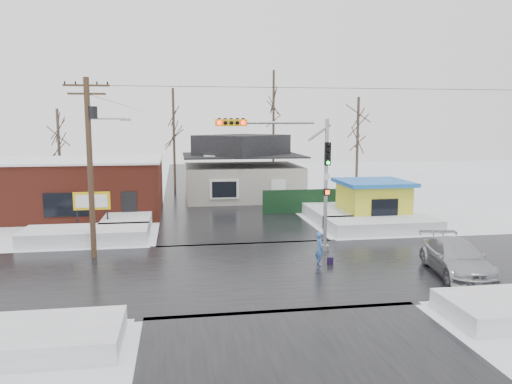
{
  "coord_description": "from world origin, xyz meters",
  "views": [
    {
      "loc": [
        -3.69,
        -22.16,
        6.84
      ],
      "look_at": [
        0.55,
        4.79,
        3.0
      ],
      "focal_mm": 35.0,
      "sensor_mm": 36.0,
      "label": 1
    }
  ],
  "objects": [
    {
      "name": "snowbank_ne",
      "position": [
        9.0,
        7.0,
        0.4
      ],
      "size": [
        7.0,
        3.0,
        0.8
      ],
      "primitive_type": "cube",
      "color": "white",
      "rests_on": "ground"
    },
    {
      "name": "road_ns",
      "position": [
        0.0,
        0.0,
        0.01
      ],
      "size": [
        10.0,
        120.0,
        0.02
      ],
      "primitive_type": "cube",
      "color": "black",
      "rests_on": "ground"
    },
    {
      "name": "shopping_bag",
      "position": [
        3.48,
        0.33,
        0.17
      ],
      "size": [
        0.28,
        0.12,
        0.35
      ],
      "primitive_type": "cube",
      "rotation": [
        0.0,
        0.0,
        -0.0
      ],
      "color": "black",
      "rests_on": "ground"
    },
    {
      "name": "pedestrian",
      "position": [
        2.94,
        0.37,
        0.8
      ],
      "size": [
        0.44,
        0.62,
        1.6
      ],
      "primitive_type": "imported",
      "rotation": [
        0.0,
        0.0,
        1.67
      ],
      "color": "#3E67AF",
      "rests_on": "ground"
    },
    {
      "name": "snowbank_sw",
      "position": [
        -9.0,
        -7.0,
        0.35
      ],
      "size": [
        7.0,
        3.0,
        0.7
      ],
      "primitive_type": "cube",
      "color": "white",
      "rests_on": "ground"
    },
    {
      "name": "kiosk",
      "position": [
        9.5,
        9.99,
        1.46
      ],
      "size": [
        4.6,
        4.6,
        2.88
      ],
      "color": "gold",
      "rests_on": "ground"
    },
    {
      "name": "road_ew",
      "position": [
        0.0,
        0.0,
        0.01
      ],
      "size": [
        120.0,
        10.0,
        0.02
      ],
      "primitive_type": "cube",
      "color": "black",
      "rests_on": "ground"
    },
    {
      "name": "car",
      "position": [
        8.61,
        -2.03,
        0.76
      ],
      "size": [
        2.95,
        5.5,
        1.52
      ],
      "primitive_type": "imported",
      "rotation": [
        0.0,
        0.0,
        -0.16
      ],
      "color": "#ADAEB5",
      "rests_on": "ground"
    },
    {
      "name": "traffic_signal",
      "position": [
        2.43,
        2.97,
        4.54
      ],
      "size": [
        6.05,
        0.68,
        7.0
      ],
      "color": "gray",
      "rests_on": "ground"
    },
    {
      "name": "snowbank_nside_w",
      "position": [
        -7.0,
        12.0,
        0.4
      ],
      "size": [
        3.0,
        8.0,
        0.8
      ],
      "primitive_type": "cube",
      "color": "white",
      "rests_on": "ground"
    },
    {
      "name": "house",
      "position": [
        2.0,
        22.0,
        2.62
      ],
      "size": [
        10.4,
        8.4,
        5.76
      ],
      "color": "#A6A095",
      "rests_on": "ground"
    },
    {
      "name": "tree_far_mid",
      "position": [
        6.0,
        28.0,
        9.54
      ],
      "size": [
        3.0,
        3.0,
        12.0
      ],
      "color": "#332821",
      "rests_on": "ground"
    },
    {
      "name": "marquee_sign",
      "position": [
        -9.0,
        9.49,
        1.92
      ],
      "size": [
        2.2,
        0.21,
        2.55
      ],
      "color": "black",
      "rests_on": "ground"
    },
    {
      "name": "snowbank_nw",
      "position": [
        -9.0,
        7.0,
        0.4
      ],
      "size": [
        7.0,
        3.0,
        0.8
      ],
      "primitive_type": "cube",
      "color": "white",
      "rests_on": "ground"
    },
    {
      "name": "brick_building",
      "position": [
        -11.0,
        15.99,
        2.08
      ],
      "size": [
        12.2,
        8.2,
        4.12
      ],
      "color": "maroon",
      "rests_on": "ground"
    },
    {
      "name": "snowbank_nside_e",
      "position": [
        7.0,
        12.0,
        0.4
      ],
      "size": [
        3.0,
        8.0,
        0.8
      ],
      "primitive_type": "cube",
      "color": "white",
      "rests_on": "ground"
    },
    {
      "name": "fence",
      "position": [
        6.5,
        14.0,
        0.9
      ],
      "size": [
        8.0,
        0.12,
        1.8
      ],
      "primitive_type": "cube",
      "color": "black",
      "rests_on": "ground"
    },
    {
      "name": "tree_far_west",
      "position": [
        -14.0,
        24.0,
        6.36
      ],
      "size": [
        3.0,
        3.0,
        8.0
      ],
      "color": "#332821",
      "rests_on": "ground"
    },
    {
      "name": "utility_pole",
      "position": [
        -7.93,
        3.5,
        5.11
      ],
      "size": [
        3.15,
        0.44,
        9.0
      ],
      "color": "#382619",
      "rests_on": "ground"
    },
    {
      "name": "ground",
      "position": [
        0.0,
        0.0,
        0.0
      ],
      "size": [
        120.0,
        120.0,
        0.0
      ],
      "primitive_type": "plane",
      "color": "white",
      "rests_on": "ground"
    },
    {
      "name": "tree_far_left",
      "position": [
        -4.0,
        26.0,
        7.95
      ],
      "size": [
        3.0,
        3.0,
        10.0
      ],
      "color": "#332821",
      "rests_on": "ground"
    },
    {
      "name": "tree_far_right",
      "position": [
        12.0,
        20.0,
        7.16
      ],
      "size": [
        3.0,
        3.0,
        9.0
      ],
      "color": "#332821",
      "rests_on": "ground"
    }
  ]
}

